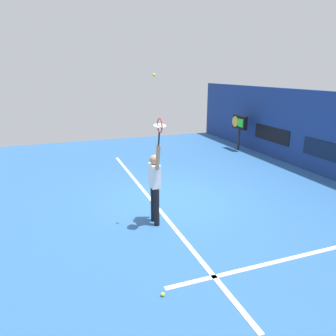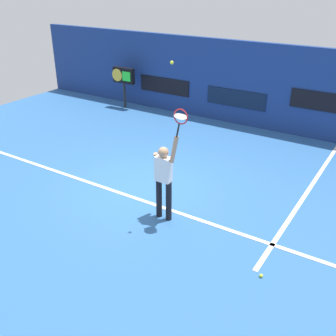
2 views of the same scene
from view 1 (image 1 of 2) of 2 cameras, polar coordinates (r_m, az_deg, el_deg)
ground_plane at (r=9.07m, az=0.63°, el=-5.62°), size 18.00×18.00×0.00m
back_wall at (r=11.92m, az=27.67°, el=5.14°), size 18.00×0.20×2.88m
sponsor_banner_center at (r=11.93m, az=26.94°, el=2.71°), size 2.20×0.03×0.60m
sponsor_banner_portside at (r=14.07m, az=18.15°, el=5.81°), size 2.20×0.03×0.60m
court_baseline at (r=8.89m, az=-2.82°, el=-6.07°), size 10.00×0.10×0.01m
court_sideline at (r=7.39m, az=26.66°, el=-13.07°), size 0.10×7.00×0.01m
tennis_player at (r=7.32m, az=-2.39°, el=-2.77°), size 0.60×0.31×1.99m
tennis_racket at (r=6.61m, az=-1.53°, el=7.39°), size 0.37×0.27×0.62m
tennis_ball at (r=6.66m, az=-2.55°, el=16.44°), size 0.07×0.07×0.07m
scoreboard_clock at (r=14.88m, az=12.83°, el=7.82°), size 0.96×0.20×1.60m
spare_ball at (r=5.50m, az=-0.94°, el=-21.84°), size 0.07×0.07×0.07m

